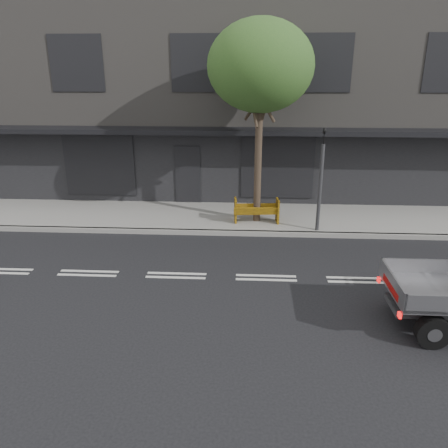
# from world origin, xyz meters

# --- Properties ---
(ground) EXTENTS (80.00, 80.00, 0.00)m
(ground) POSITION_xyz_m (0.00, 0.00, 0.00)
(ground) COLOR black
(ground) RESTS_ON ground
(sidewalk) EXTENTS (32.00, 3.20, 0.15)m
(sidewalk) POSITION_xyz_m (0.00, 4.70, 0.07)
(sidewalk) COLOR gray
(sidewalk) RESTS_ON ground
(kerb) EXTENTS (32.00, 0.20, 0.15)m
(kerb) POSITION_xyz_m (0.00, 3.10, 0.07)
(kerb) COLOR gray
(kerb) RESTS_ON ground
(building_main) EXTENTS (26.00, 10.00, 8.00)m
(building_main) POSITION_xyz_m (0.00, 11.30, 4.00)
(building_main) COLOR slate
(building_main) RESTS_ON ground
(street_tree) EXTENTS (3.40, 3.40, 6.74)m
(street_tree) POSITION_xyz_m (2.20, 4.20, 5.28)
(street_tree) COLOR #382B21
(street_tree) RESTS_ON ground
(traffic_light_pole) EXTENTS (0.12, 0.12, 3.50)m
(traffic_light_pole) POSITION_xyz_m (4.20, 3.35, 1.65)
(traffic_light_pole) COLOR #2D2D30
(traffic_light_pole) RESTS_ON ground
(construction_barrier) EXTENTS (1.61, 0.76, 0.88)m
(construction_barrier) POSITION_xyz_m (2.19, 3.81, 0.59)
(construction_barrier) COLOR #EDA10C
(construction_barrier) RESTS_ON sidewalk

